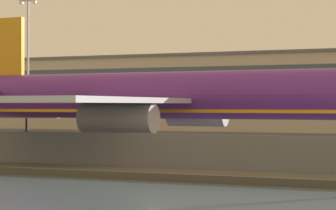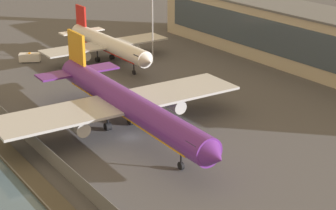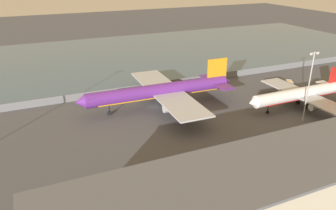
% 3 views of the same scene
% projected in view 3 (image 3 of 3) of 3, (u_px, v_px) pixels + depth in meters
% --- Properties ---
extents(ground_plane, '(500.00, 500.00, 0.00)m').
position_uv_depth(ground_plane, '(155.00, 107.00, 109.01)').
color(ground_plane, '#4C4C51').
extents(waterfront_lagoon, '(320.00, 98.00, 0.01)m').
position_uv_depth(waterfront_lagoon, '(104.00, 57.00, 168.72)').
color(waterfront_lagoon, slate).
rests_on(waterfront_lagoon, ground).
extents(shoreline_seawall, '(320.00, 3.00, 0.50)m').
position_uv_depth(shoreline_seawall, '(135.00, 87.00, 126.15)').
color(shoreline_seawall, '#474238').
rests_on(shoreline_seawall, ground).
extents(perimeter_fence, '(280.00, 0.10, 2.68)m').
position_uv_depth(perimeter_fence, '(139.00, 88.00, 121.94)').
color(perimeter_fence, slate).
rests_on(perimeter_fence, ground).
extents(cargo_jet_purple, '(53.97, 46.63, 14.44)m').
position_uv_depth(cargo_jet_purple, '(162.00, 91.00, 107.24)').
color(cargo_jet_purple, '#602889').
rests_on(cargo_jet_purple, ground).
extents(passenger_jet_white_red, '(39.59, 33.44, 12.33)m').
position_uv_depth(passenger_jet_white_red, '(300.00, 94.00, 106.96)').
color(passenger_jet_white_red, white).
rests_on(passenger_jet_white_red, ground).
extents(baggage_tug, '(3.25, 1.69, 1.80)m').
position_uv_depth(baggage_tug, '(184.00, 86.00, 126.11)').
color(baggage_tug, red).
rests_on(baggage_tug, ground).
extents(ops_van, '(4.47, 5.54, 2.48)m').
position_uv_depth(ops_van, '(290.00, 84.00, 126.33)').
color(ops_van, white).
rests_on(ops_van, ground).
extents(terminal_building, '(104.09, 16.33, 14.11)m').
position_uv_depth(terminal_building, '(325.00, 177.00, 60.90)').
color(terminal_building, '#BCB299').
rests_on(terminal_building, ground).
extents(apron_light_mast_apron_west, '(3.20, 0.40, 21.52)m').
position_uv_depth(apron_light_mast_apron_west, '(309.00, 84.00, 93.89)').
color(apron_light_mast_apron_west, '#A8A8AD').
rests_on(apron_light_mast_apron_west, ground).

